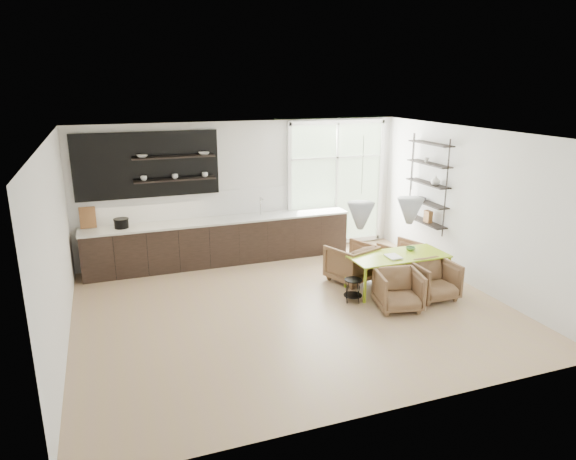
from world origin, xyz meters
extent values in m
cube|color=tan|center=(0.00, 0.00, -0.01)|extent=(7.00, 6.00, 0.01)
cube|color=white|center=(0.00, 3.00, 1.45)|extent=(7.00, 0.02, 2.90)
cube|color=white|center=(-3.50, 0.00, 1.45)|extent=(0.02, 6.00, 2.90)
cube|color=white|center=(3.50, 0.00, 1.45)|extent=(0.02, 6.00, 2.90)
cube|color=white|center=(0.00, 0.00, 2.90)|extent=(7.00, 6.00, 0.01)
cube|color=#B2D1A5|center=(2.15, 2.97, 1.45)|extent=(2.20, 0.02, 2.70)
cube|color=white|center=(2.15, 2.94, 1.45)|extent=(2.30, 0.08, 2.80)
cone|color=silver|center=(0.95, -0.50, 1.65)|extent=(0.44, 0.44, 0.42)
cone|color=silver|center=(1.85, -0.50, 1.65)|extent=(0.44, 0.44, 0.42)
cylinder|color=black|center=(0.95, -0.50, 2.46)|extent=(0.01, 0.01, 0.89)
cylinder|color=black|center=(1.85, -0.50, 2.46)|extent=(0.01, 0.01, 0.89)
cube|color=black|center=(-0.60, 2.67, 0.45)|extent=(5.50, 0.65, 0.90)
cube|color=silver|center=(-0.60, 2.67, 0.92)|extent=(5.54, 0.69, 0.04)
cube|color=white|center=(-0.60, 2.98, 1.20)|extent=(5.50, 0.02, 0.55)
cube|color=black|center=(-1.95, 2.96, 2.10)|extent=(2.80, 0.06, 1.30)
cube|color=black|center=(-1.45, 2.82, 2.25)|extent=(1.60, 0.28, 0.03)
cube|color=black|center=(-1.45, 2.82, 1.80)|extent=(1.60, 0.28, 0.03)
cube|color=olive|center=(-3.15, 2.90, 1.15)|extent=(0.30, 0.10, 0.42)
cylinder|color=silver|center=(0.30, 2.77, 1.12)|extent=(0.02, 0.02, 0.40)
imported|color=white|center=(-2.05, 2.82, 2.29)|extent=(0.22, 0.22, 0.05)
imported|color=white|center=(-0.85, 2.82, 2.29)|extent=(0.22, 0.22, 0.05)
imported|color=white|center=(-2.05, 2.82, 1.86)|extent=(0.12, 0.12, 0.10)
imported|color=white|center=(-1.45, 2.82, 1.86)|extent=(0.12, 0.12, 0.10)
imported|color=white|center=(-0.85, 2.82, 1.86)|extent=(0.12, 0.12, 0.10)
cylinder|color=black|center=(-2.55, 2.69, 1.02)|extent=(0.27, 0.27, 0.17)
cube|color=black|center=(3.36, 0.60, 1.70)|extent=(0.02, 0.02, 1.90)
cube|color=black|center=(3.36, 1.80, 1.70)|extent=(0.02, 0.02, 1.90)
cube|color=black|center=(3.36, 1.20, 0.90)|extent=(0.26, 1.20, 0.02)
cube|color=black|center=(3.36, 1.20, 1.30)|extent=(0.26, 1.20, 0.02)
cube|color=black|center=(3.36, 1.20, 1.70)|extent=(0.26, 1.20, 0.02)
cube|color=black|center=(3.36, 1.20, 2.10)|extent=(0.26, 1.20, 0.03)
cube|color=black|center=(3.36, 1.20, 2.50)|extent=(0.26, 1.20, 0.03)
imported|color=white|center=(3.36, 0.95, 1.81)|extent=(0.18, 0.18, 0.19)
imported|color=#333338|center=(3.36, 1.40, 1.34)|extent=(0.22, 0.22, 0.05)
imported|color=white|center=(3.36, 1.30, 2.16)|extent=(0.10, 0.10, 0.09)
cube|color=olive|center=(3.36, 1.10, 1.03)|extent=(0.10, 0.18, 0.24)
cube|color=#9BBD1C|center=(2.10, 0.16, 0.64)|extent=(1.80, 0.82, 0.03)
cube|color=#9BBD1C|center=(1.24, -0.21, 0.31)|extent=(0.04, 0.04, 0.63)
cube|color=#9BBD1C|center=(1.24, 0.52, 0.31)|extent=(0.04, 0.04, 0.63)
cube|color=#9BBD1C|center=(2.96, -0.20, 0.31)|extent=(0.04, 0.04, 0.63)
cube|color=#9BBD1C|center=(2.96, 0.53, 0.31)|extent=(0.04, 0.04, 0.63)
imported|color=brown|center=(1.49, 0.80, 0.36)|extent=(1.00, 1.01, 0.72)
imported|color=brown|center=(2.58, 0.81, 0.33)|extent=(0.89, 0.90, 0.65)
imported|color=brown|center=(1.67, -0.60, 0.33)|extent=(0.85, 0.86, 0.66)
imported|color=brown|center=(2.48, -0.43, 0.34)|extent=(0.72, 0.74, 0.67)
cylinder|color=black|center=(1.09, -0.08, 0.40)|extent=(0.30, 0.30, 0.02)
cylinder|color=black|center=(1.09, -0.08, 0.11)|extent=(0.32, 0.32, 0.01)
cylinder|color=black|center=(1.23, -0.05, 0.20)|extent=(0.01, 0.01, 0.40)
cylinder|color=black|center=(1.06, 0.06, 0.20)|extent=(0.01, 0.01, 0.40)
cylinder|color=black|center=(0.95, -0.11, 0.20)|extent=(0.01, 0.01, 0.40)
cylinder|color=black|center=(1.12, -0.22, 0.20)|extent=(0.01, 0.01, 0.40)
imported|color=white|center=(1.83, 0.07, 0.67)|extent=(0.24, 0.32, 0.03)
imported|color=#54884C|center=(2.47, 0.32, 0.68)|extent=(0.19, 0.19, 0.06)
camera|label=1|loc=(-2.78, -7.43, 3.68)|focal=32.00mm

